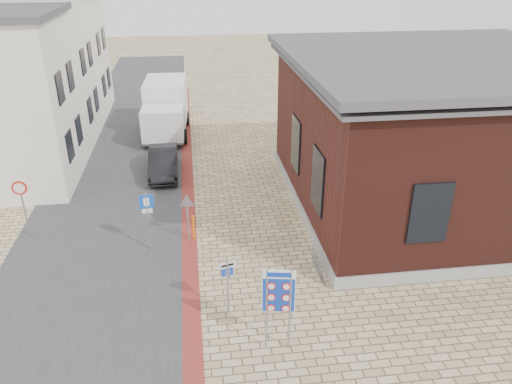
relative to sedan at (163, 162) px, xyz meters
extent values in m
plane|color=tan|center=(3.20, -11.90, -0.69)|extent=(120.00, 120.00, 0.00)
cube|color=#38383A|center=(-2.30, 3.10, -0.68)|extent=(7.00, 60.00, 0.02)
cube|color=maroon|center=(1.20, -1.90, -0.67)|extent=(0.60, 40.00, 0.02)
cube|color=gray|center=(12.20, -4.90, -0.44)|extent=(12.15, 12.15, 0.50)
cube|color=#451C16|center=(12.20, -4.90, 2.81)|extent=(12.00, 12.00, 6.00)
cube|color=#4A4A4E|center=(12.20, -4.90, 5.96)|extent=(13.00, 13.00, 0.30)
cube|color=#4A4A4E|center=(12.20, -4.90, 5.56)|extent=(12.70, 12.70, 0.15)
cube|color=black|center=(6.18, -7.90, 2.11)|extent=(0.12, 1.60, 2.40)
cube|color=black|center=(6.18, -3.90, 2.11)|extent=(0.12, 1.60, 2.40)
cube|color=black|center=(9.20, -10.92, 2.11)|extent=(1.40, 0.12, 2.20)
cube|color=black|center=(-4.28, -1.10, 1.51)|extent=(0.10, 1.10, 1.40)
cube|color=black|center=(-4.28, 1.30, 1.51)|extent=(0.10, 1.10, 1.40)
cube|color=black|center=(-4.28, -1.10, 4.31)|extent=(0.10, 1.10, 1.40)
cube|color=black|center=(-4.28, 1.30, 4.31)|extent=(0.10, 1.10, 1.40)
cube|color=white|center=(-7.80, 6.10, 3.71)|extent=(7.00, 6.00, 8.80)
cube|color=black|center=(-4.28, 4.90, 1.51)|extent=(0.10, 1.10, 1.40)
cube|color=black|center=(-4.28, 7.30, 1.51)|extent=(0.10, 1.10, 1.40)
cube|color=black|center=(-4.28, 4.90, 4.31)|extent=(0.10, 1.10, 1.40)
cube|color=black|center=(-4.28, 7.30, 4.31)|extent=(0.10, 1.10, 1.40)
cube|color=white|center=(-7.80, 12.10, 3.31)|extent=(7.00, 6.00, 8.00)
cube|color=black|center=(-4.28, 10.90, 1.51)|extent=(0.10, 1.10, 1.40)
cube|color=black|center=(-4.28, 13.30, 1.51)|extent=(0.10, 1.10, 1.40)
cube|color=black|center=(-4.28, 10.90, 4.31)|extent=(0.10, 1.10, 1.40)
cube|color=black|center=(-4.28, 13.30, 4.31)|extent=(0.10, 1.10, 1.40)
torus|color=slate|center=(5.85, -10.30, -0.41)|extent=(0.04, 0.60, 0.60)
torus|color=slate|center=(5.85, -10.00, -0.41)|extent=(0.04, 0.60, 0.60)
torus|color=slate|center=(5.85, -9.70, -0.41)|extent=(0.04, 0.60, 0.60)
torus|color=slate|center=(5.85, -9.40, -0.41)|extent=(0.04, 0.60, 0.60)
torus|color=slate|center=(5.85, -9.10, -0.41)|extent=(0.04, 0.60, 0.60)
cube|color=slate|center=(5.85, -9.70, -0.67)|extent=(0.08, 1.60, 0.04)
imported|color=black|center=(0.00, 0.00, 0.00)|extent=(1.51, 4.20, 1.38)
cube|color=slate|center=(0.00, 6.38, -0.17)|extent=(2.69, 6.28, 0.29)
cube|color=white|center=(-0.10, 4.21, 0.74)|extent=(2.49, 2.05, 1.83)
cube|color=black|center=(-0.14, 3.35, 1.08)|extent=(2.17, 0.18, 0.91)
cube|color=white|center=(0.05, 7.41, 1.31)|extent=(2.71, 4.23, 2.52)
cylinder|color=black|center=(-1.28, 4.61, -0.23)|extent=(0.33, 0.93, 0.91)
cylinder|color=black|center=(1.11, 4.50, -0.23)|extent=(0.33, 0.93, 0.91)
cylinder|color=black|center=(-1.11, 8.26, -0.23)|extent=(0.33, 0.93, 0.91)
cylinder|color=black|center=(1.28, 8.15, -0.23)|extent=(0.33, 0.93, 0.91)
cylinder|color=gray|center=(3.37, -13.34, 0.69)|extent=(0.07, 0.07, 2.76)
cylinder|color=gray|center=(4.03, -13.47, 0.69)|extent=(0.07, 0.07, 2.76)
cube|color=white|center=(3.70, -13.40, 1.35)|extent=(0.93, 0.22, 1.42)
cube|color=#0E35A9|center=(3.70, -13.40, 1.35)|extent=(0.90, 0.22, 1.38)
cube|color=white|center=(3.70, -13.40, 1.93)|extent=(0.90, 0.22, 0.27)
cylinder|color=gray|center=(2.40, -11.60, 0.34)|extent=(0.07, 0.07, 2.05)
cube|color=silver|center=(2.40, -11.60, 1.14)|extent=(0.54, 0.18, 0.20)
cube|color=#0F38B7|center=(2.40, -11.60, 0.87)|extent=(0.37, 0.14, 0.25)
cylinder|color=gray|center=(-0.30, -7.40, 0.53)|extent=(0.07, 0.07, 2.44)
cube|color=blue|center=(-0.30, -7.40, 1.41)|extent=(0.54, 0.12, 0.54)
cube|color=white|center=(-0.30, -7.40, 1.02)|extent=(0.39, 0.10, 0.18)
cylinder|color=gray|center=(1.20, -6.98, 0.33)|extent=(0.07, 0.07, 2.03)
cylinder|color=gray|center=(-5.30, -5.72, 0.56)|extent=(0.07, 0.07, 2.50)
cylinder|color=red|center=(-5.30, -5.72, 1.53)|extent=(0.59, 0.05, 0.59)
cylinder|color=orange|center=(1.40, -6.90, -0.14)|extent=(0.12, 0.12, 1.11)
camera|label=1|loc=(1.54, -24.54, 9.93)|focal=35.00mm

